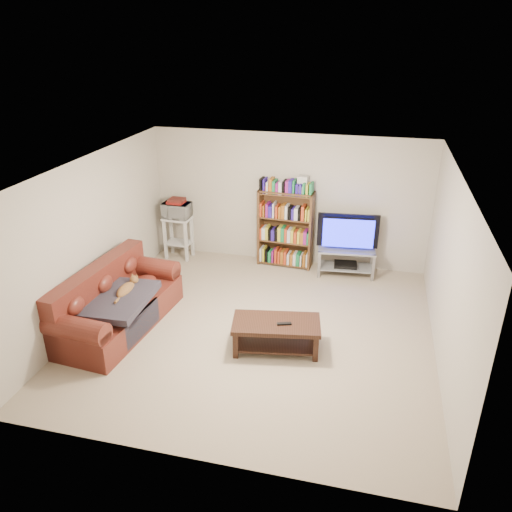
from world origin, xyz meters
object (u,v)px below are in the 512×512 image
(coffee_table, at_px, (276,330))
(bookshelf, at_px, (286,228))
(sofa, at_px, (115,306))
(tv_stand, at_px, (346,257))

(coffee_table, height_order, bookshelf, bookshelf)
(sofa, xyz_separation_m, tv_stand, (3.16, 2.50, 0.01))
(sofa, height_order, bookshelf, bookshelf)
(coffee_table, bearing_deg, bookshelf, 88.47)
(sofa, bearing_deg, tv_stand, 43.81)
(coffee_table, height_order, tv_stand, tv_stand)
(coffee_table, distance_m, bookshelf, 2.75)
(tv_stand, bearing_deg, sofa, -147.03)
(sofa, bearing_deg, bookshelf, 58.00)
(coffee_table, bearing_deg, sofa, 169.57)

